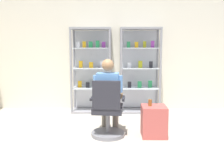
{
  "coord_description": "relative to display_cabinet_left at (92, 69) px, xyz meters",
  "views": [
    {
      "loc": [
        -0.0,
        -2.89,
        1.5
      ],
      "look_at": [
        -0.06,
        1.45,
        1.0
      ],
      "focal_mm": 39.96,
      "sensor_mm": 36.0,
      "label": 1
    }
  ],
  "objects": [
    {
      "name": "office_chair",
      "position": [
        0.42,
        -1.67,
        -0.57
      ],
      "size": [
        0.58,
        0.56,
        0.96
      ],
      "color": "slate",
      "rests_on": "ground"
    },
    {
      "name": "back_wall",
      "position": [
        0.55,
        0.24,
        0.38
      ],
      "size": [
        6.0,
        0.1,
        2.7
      ],
      "primitive_type": "cube",
      "color": "silver",
      "rests_on": "ground"
    },
    {
      "name": "display_cabinet_left",
      "position": [
        0.0,
        0.0,
        0.0
      ],
      "size": [
        0.9,
        0.45,
        1.9
      ],
      "color": "gray",
      "rests_on": "ground"
    },
    {
      "name": "tea_glass",
      "position": [
        1.12,
        -1.61,
        -0.4
      ],
      "size": [
        0.06,
        0.06,
        0.11
      ],
      "primitive_type": "cylinder",
      "color": "brown",
      "rests_on": "storage_crate"
    },
    {
      "name": "display_cabinet_right",
      "position": [
        1.1,
        0.0,
        -0.0
      ],
      "size": [
        0.9,
        0.45,
        1.9
      ],
      "color": "gray",
      "rests_on": "ground"
    },
    {
      "name": "storage_crate",
      "position": [
        1.19,
        -1.63,
        -0.71
      ],
      "size": [
        0.4,
        0.38,
        0.51
      ],
      "primitive_type": "cube",
      "color": "#B24C47",
      "rests_on": "ground"
    },
    {
      "name": "seated_shopkeeper",
      "position": [
        0.43,
        -1.51,
        -0.25
      ],
      "size": [
        0.51,
        0.58,
        1.29
      ],
      "color": "slate",
      "rests_on": "ground"
    }
  ]
}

